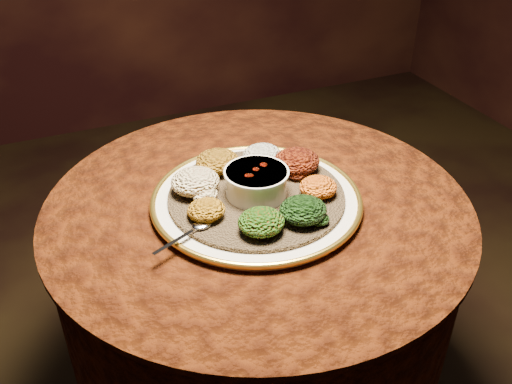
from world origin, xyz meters
name	(u,v)px	position (x,y,z in m)	size (l,w,h in m)	color
table	(257,263)	(0.00, 0.00, 0.55)	(0.96, 0.96, 0.73)	black
platter	(256,200)	(-0.01, -0.01, 0.75)	(0.57, 0.57, 0.02)	silver
injera	(256,196)	(-0.01, -0.01, 0.76)	(0.39, 0.39, 0.01)	brown
stew_bowl	(256,181)	(-0.01, -0.01, 0.80)	(0.14, 0.14, 0.06)	silver
spoon	(197,228)	(-0.17, -0.08, 0.77)	(0.14, 0.07, 0.01)	silver
portion_ayib	(262,155)	(0.06, 0.11, 0.78)	(0.09, 0.09, 0.04)	beige
portion_kitfo	(297,161)	(0.12, 0.04, 0.79)	(0.11, 0.10, 0.05)	black
portion_tikil	(318,187)	(0.12, -0.06, 0.78)	(0.08, 0.08, 0.04)	#A85F0E
portion_gomen	(303,210)	(0.04, -0.13, 0.79)	(0.10, 0.09, 0.05)	black
portion_mixveg	(261,222)	(-0.05, -0.14, 0.78)	(0.10, 0.09, 0.05)	#9F210A
portion_kik	(206,210)	(-0.14, -0.05, 0.78)	(0.08, 0.08, 0.04)	#9E660E
portion_timatim	(195,182)	(-0.13, 0.05, 0.79)	(0.11, 0.10, 0.05)	maroon
portion_shiro	(217,161)	(-0.05, 0.12, 0.79)	(0.10, 0.10, 0.05)	brown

